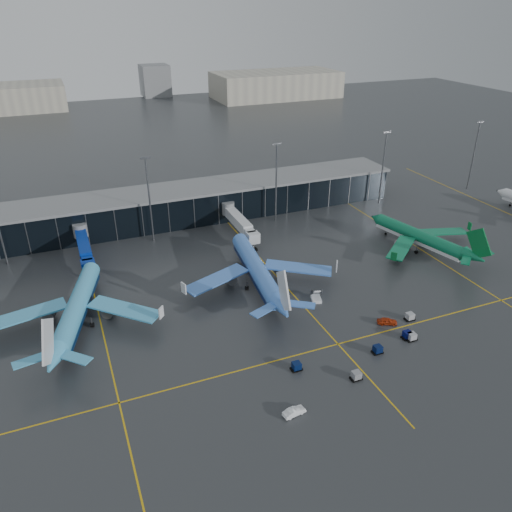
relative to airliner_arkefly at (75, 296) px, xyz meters
name	(u,v)px	position (x,y,z in m)	size (l,w,h in m)	color
ground	(266,317)	(39.16, -13.87, -6.84)	(600.00, 600.00, 0.00)	#282B2D
terminal_pier	(190,203)	(39.16, 48.13, -1.42)	(142.00, 17.00, 10.70)	black
jet_bridges	(84,247)	(4.16, 29.11, -2.29)	(94.00, 27.50, 7.20)	#595B60
flood_masts	(216,188)	(44.16, 36.13, 6.97)	(203.00, 0.50, 25.50)	#595B60
distant_hangars	(179,89)	(89.10, 256.20, 1.95)	(260.00, 71.00, 22.00)	#B2AD99
taxi_lines	(286,286)	(49.16, -3.27, -6.83)	(220.00, 120.00, 0.02)	gold
airliner_arkefly	(75,296)	(0.00, 0.00, 0.00)	(39.10, 44.53, 13.69)	#41A6D7
airliner_klm_near	(256,259)	(42.85, 0.66, 0.15)	(39.94, 45.49, 13.98)	#437CDD
airliner_aer_lingus	(420,229)	(93.48, 1.70, -0.71)	(35.02, 39.89, 12.26)	#0D6F47
baggage_carts	(378,346)	(55.98, -33.37, -6.08)	(33.37, 13.87, 1.70)	black
mobile_airstair	(316,298)	(53.07, -12.05, -6.07)	(3.07, 3.72, 3.45)	white
service_van_red	(387,321)	(62.97, -26.65, -6.10)	(1.75, 4.36, 1.48)	#B02D0D
service_van_white	(294,412)	(31.85, -43.30, -6.15)	(1.47, 4.23, 1.39)	white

